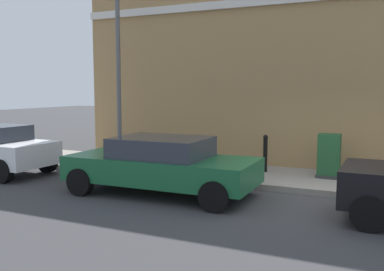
% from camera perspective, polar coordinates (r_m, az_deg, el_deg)
% --- Properties ---
extents(ground, '(80.00, 80.00, 0.00)m').
position_cam_1_polar(ground, '(9.82, 17.00, -8.62)').
color(ground, '#38383A').
extents(sidewalk, '(2.59, 30.00, 0.15)m').
position_cam_1_polar(sidewalk, '(13.68, -7.50, -3.91)').
color(sidewalk, gray).
rests_on(sidewalk, ground).
extents(corner_building, '(7.70, 10.54, 7.77)m').
position_cam_1_polar(corner_building, '(17.09, 9.82, 10.90)').
color(corner_building, '#9E7A4C').
rests_on(corner_building, ground).
extents(car_green, '(2.02, 4.46, 1.35)m').
position_cam_1_polar(car_green, '(10.09, -4.05, -3.81)').
color(car_green, '#195933').
rests_on(car_green, ground).
extents(utility_cabinet, '(0.46, 0.61, 1.15)m').
position_cam_1_polar(utility_cabinet, '(11.79, 17.64, -2.79)').
color(utility_cabinet, '#1E4C28').
rests_on(utility_cabinet, sidewalk).
extents(bollard_near_cabinet, '(0.14, 0.14, 1.04)m').
position_cam_1_polar(bollard_near_cabinet, '(12.22, 9.65, -2.16)').
color(bollard_near_cabinet, black).
rests_on(bollard_near_cabinet, sidewalk).
extents(bollard_far_kerb, '(0.14, 0.14, 1.04)m').
position_cam_1_polar(bollard_far_kerb, '(11.43, 0.62, -2.65)').
color(bollard_far_kerb, black).
rests_on(bollard_far_kerb, sidewalk).
extents(lamppost, '(0.20, 0.44, 5.72)m').
position_cam_1_polar(lamppost, '(13.93, -9.70, 9.57)').
color(lamppost, '#59595B').
rests_on(lamppost, sidewalk).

